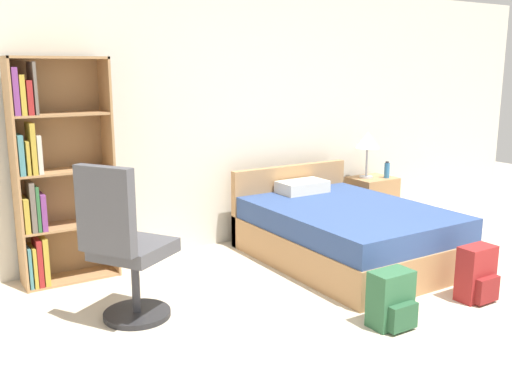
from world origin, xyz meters
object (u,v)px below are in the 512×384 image
Objects in this scene: backpack_green at (392,300)px; bookshelf at (50,175)px; bed at (343,231)px; table_lamp at (368,141)px; water_bottle at (387,170)px; nightstand at (372,201)px; office_chair at (124,248)px; backpack_red at (477,275)px.

bookshelf is at bearing 129.61° from backpack_green.
backpack_green is at bearing -117.04° from bed.
water_bottle is at bearing -35.39° from table_lamp.
bed is 3.65× the size of table_lamp.
bed is 3.50× the size of nightstand.
bed is 1.65× the size of office_chair.
bookshelf is at bearing 177.08° from water_bottle.
backpack_green is at bearing -130.36° from nightstand.
office_chair is at bearing 156.52° from backpack_red.
nightstand is (3.53, -0.08, -0.65)m from bookshelf.
nightstand is (1.09, 0.77, 0.00)m from bed.
nightstand is at bearing -1.35° from bookshelf.
water_bottle is 2.75m from backpack_green.
nightstand is at bearing 35.23° from bed.
nightstand reaches higher than backpack_green.
bookshelf is 2.88m from backpack_green.
bed reaches higher than backpack_red.
bookshelf is 1.61× the size of office_chair.
bed is 1.34m from nightstand.
bed is at bearing 6.30° from office_chair.
backpack_green is at bearing -133.67° from water_bottle.
backpack_green is (-1.68, -2.09, -0.78)m from table_lamp.
backpack_red is at bearing -79.55° from bed.
bookshelf is at bearing 178.65° from nightstand.
table_lamp is (-0.07, 0.03, 0.69)m from nightstand.
office_chair is 1.91m from backpack_green.
nightstand is 1.26× the size of backpack_red.
water_bottle is at bearing 28.93° from bed.
bed is 1.45m from backpack_green.
backpack_green is (-1.75, -2.06, -0.08)m from nightstand.
bookshelf is 4.30× the size of backpack_red.
bookshelf is at bearing 101.54° from office_chair.
backpack_red is (-0.97, -1.98, -0.43)m from water_bottle.
table_lamp is 2.38m from backpack_red.
nightstand is 2.25m from backpack_red.
bed is at bearing -141.79° from table_lamp.
bookshelf is 3.66m from water_bottle.
backpack_green is at bearing -50.39° from bookshelf.
backpack_red is at bearing -1.23° from backpack_green.
office_chair is 2.69m from backpack_red.
water_bottle is at bearing 63.87° from backpack_red.
table_lamp is at bearing 156.18° from nightstand.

